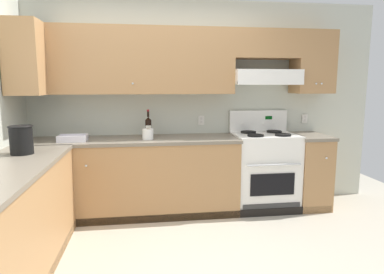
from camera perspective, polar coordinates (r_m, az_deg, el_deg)
name	(u,v)px	position (r m, az deg, el deg)	size (l,w,h in m)	color
ground_plane	(169,266)	(3.09, -3.92, -20.85)	(7.04, 7.04, 0.00)	#B2AA99
wall_back	(190,89)	(4.25, -0.30, 8.14)	(4.68, 0.57, 2.55)	beige
counter_back_run	(160,176)	(4.07, -5.47, -6.58)	(3.60, 0.65, 0.91)	#A87A4C
counter_left_run	(9,224)	(3.08, -28.41, -12.80)	(0.63, 1.91, 0.91)	#A87A4C
stove	(264,170)	(4.33, 12.00, -5.44)	(0.76, 0.62, 1.20)	white
wine_bottle	(148,126)	(4.07, -7.36, 1.81)	(0.07, 0.08, 0.33)	black
bowl	(73,139)	(3.96, -19.41, -0.33)	(0.30, 0.21, 0.07)	silver
bucket	(21,139)	(3.39, -26.77, -0.35)	(0.21, 0.21, 0.26)	black
paper_towel_roll	(148,134)	(3.90, -7.43, 0.50)	(0.13, 0.13, 0.12)	white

